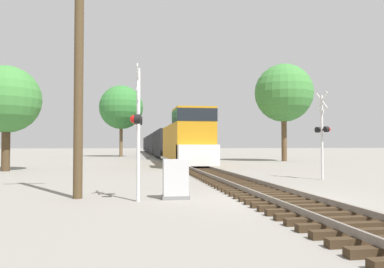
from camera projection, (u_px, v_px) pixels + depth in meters
ground_plane at (275, 199)px, 12.34m from camera, size 400.00×400.00×0.00m
rail_track_bed at (275, 195)px, 12.34m from camera, size 2.60×160.00×0.31m
freight_train at (158, 144)px, 68.07m from camera, size 2.99×86.39×4.63m
crossing_signal_near at (138, 124)px, 11.95m from camera, size 0.41×1.01×4.34m
crossing_signal_far at (322, 131)px, 19.44m from camera, size 0.45×1.01×4.55m
relay_cabinet at (176, 179)px, 12.43m from camera, size 0.91×0.51×1.32m
utility_pole at (79, 62)px, 12.67m from camera, size 1.80×0.31×9.02m
tree_far_right at (6, 100)px, 25.75m from camera, size 4.62×4.62×7.27m
tree_mid_background at (284, 93)px, 41.65m from camera, size 6.45×6.45×10.83m
tree_deep_background at (121, 107)px, 57.72m from camera, size 6.73×6.73×10.99m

